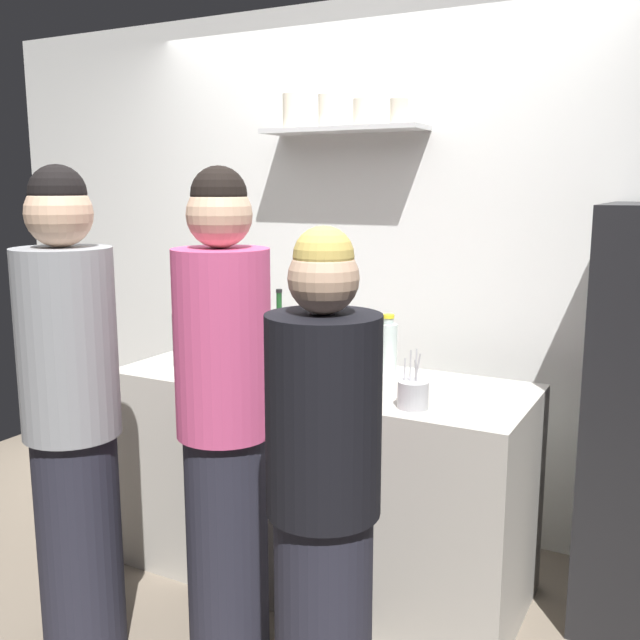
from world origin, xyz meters
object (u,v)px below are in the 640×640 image
(person_grey_hoodie, at_px, (72,420))
(utensil_holder, at_px, (413,394))
(water_bottle_plastic, at_px, (388,346))
(person_blonde, at_px, (323,501))
(baking_pan, at_px, (291,363))
(wine_bottle_green_glass, at_px, (279,331))
(wine_bottle_amber_glass, at_px, (342,352))
(person_pink_top, at_px, (224,420))
(wine_bottle_pale_glass, at_px, (227,345))
(wine_bottle_dark_glass, at_px, (180,338))

(person_grey_hoodie, bearing_deg, utensil_holder, 157.65)
(water_bottle_plastic, xyz_separation_m, person_blonde, (0.25, -1.08, -0.23))
(baking_pan, height_order, wine_bottle_green_glass, wine_bottle_green_glass)
(wine_bottle_amber_glass, relative_size, person_pink_top, 0.19)
(baking_pan, xyz_separation_m, wine_bottle_pale_glass, (-0.23, -0.16, 0.09))
(person_blonde, bearing_deg, baking_pan, -39.38)
(wine_bottle_pale_glass, xyz_separation_m, water_bottle_plastic, (0.64, 0.31, 0.00))
(wine_bottle_green_glass, xyz_separation_m, wine_bottle_pale_glass, (-0.06, -0.34, -0.01))
(wine_bottle_amber_glass, bearing_deg, person_pink_top, -105.09)
(person_blonde, bearing_deg, water_bottle_plastic, -61.58)
(water_bottle_plastic, distance_m, person_blonde, 1.13)
(wine_bottle_green_glass, height_order, person_pink_top, person_pink_top)
(water_bottle_plastic, relative_size, person_pink_top, 0.14)
(wine_bottle_green_glass, height_order, person_grey_hoodie, person_grey_hoodie)
(person_blonde, bearing_deg, person_pink_top, -8.82)
(wine_bottle_green_glass, relative_size, wine_bottle_pale_glass, 1.05)
(wine_bottle_amber_glass, bearing_deg, wine_bottle_pale_glass, -172.21)
(wine_bottle_pale_glass, distance_m, wine_bottle_dark_glass, 0.24)
(wine_bottle_green_glass, xyz_separation_m, wine_bottle_amber_glass, (0.47, -0.27, 0.00))
(utensil_holder, xyz_separation_m, person_pink_top, (-0.56, -0.40, -0.07))
(baking_pan, xyz_separation_m, person_grey_hoodie, (-0.34, -0.96, -0.04))
(utensil_holder, height_order, water_bottle_plastic, water_bottle_plastic)
(wine_bottle_dark_glass, bearing_deg, person_pink_top, -40.18)
(wine_bottle_amber_glass, distance_m, person_pink_top, 0.65)
(utensil_holder, distance_m, person_grey_hoodie, 1.23)
(water_bottle_plastic, bearing_deg, wine_bottle_dark_glass, -158.65)
(water_bottle_plastic, xyz_separation_m, person_grey_hoodie, (-0.74, -1.11, -0.13))
(utensil_holder, height_order, person_pink_top, person_pink_top)
(water_bottle_plastic, bearing_deg, wine_bottle_pale_glass, -154.20)
(person_grey_hoodie, bearing_deg, baking_pan, -164.53)
(person_blonde, relative_size, person_grey_hoodie, 0.90)
(wine_bottle_pale_glass, distance_m, wine_bottle_amber_glass, 0.53)
(person_pink_top, bearing_deg, wine_bottle_green_glass, 105.52)
(wine_bottle_pale_glass, height_order, wine_bottle_dark_glass, wine_bottle_dark_glass)
(utensil_holder, xyz_separation_m, person_grey_hoodie, (-1.03, -0.66, -0.07))
(wine_bottle_amber_glass, distance_m, person_blonde, 0.95)
(wine_bottle_pale_glass, relative_size, person_grey_hoodie, 0.17)
(water_bottle_plastic, bearing_deg, utensil_holder, -57.18)
(baking_pan, height_order, person_grey_hoodie, person_grey_hoodie)
(wine_bottle_green_glass, relative_size, person_grey_hoodie, 0.18)
(water_bottle_plastic, distance_m, person_grey_hoodie, 1.34)
(water_bottle_plastic, bearing_deg, person_grey_hoodie, -123.89)
(wine_bottle_green_glass, bearing_deg, person_pink_top, -71.02)
(person_blonde, distance_m, person_pink_top, 0.58)
(wine_bottle_pale_glass, xyz_separation_m, person_grey_hoodie, (-0.11, -0.80, -0.13))
(wine_bottle_green_glass, distance_m, person_grey_hoodie, 1.16)
(baking_pan, relative_size, person_blonde, 0.21)
(wine_bottle_dark_glass, bearing_deg, wine_bottle_green_glass, 51.84)
(baking_pan, bearing_deg, utensil_holder, -23.00)
(utensil_holder, bearing_deg, wine_bottle_pale_glass, 171.56)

